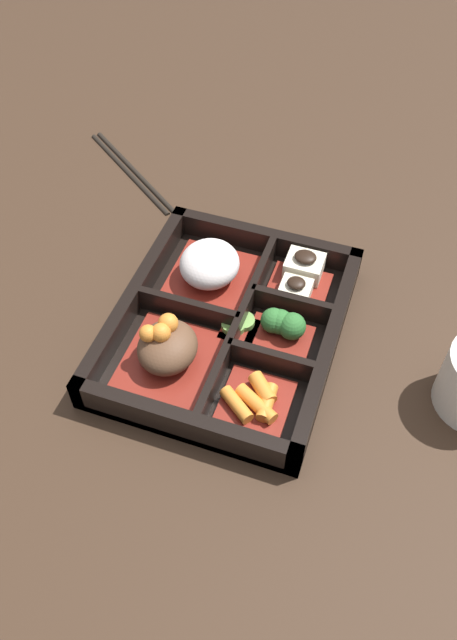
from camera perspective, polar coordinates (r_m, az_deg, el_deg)
ground_plane at (r=0.68m, az=0.00°, el=-1.35°), size 3.00×3.00×0.00m
bento_base at (r=0.67m, az=0.00°, el=-1.08°), size 0.28×0.23×0.01m
bento_rim at (r=0.66m, az=0.29°, el=-0.37°), size 0.28×0.23×0.04m
bowl_stew at (r=0.63m, az=-5.62°, el=-2.59°), size 0.10×0.09×0.06m
bowl_rice at (r=0.70m, az=-1.73°, el=4.89°), size 0.10×0.09×0.05m
bowl_carrots at (r=0.61m, az=2.51°, el=-7.34°), size 0.07×0.07×0.02m
bowl_greens at (r=0.65m, az=4.88°, el=-0.54°), size 0.06×0.07×0.03m
bowl_tofu at (r=0.70m, az=6.60°, el=3.91°), size 0.07×0.07×0.04m
bowl_pickles at (r=0.66m, az=1.03°, el=-0.44°), size 0.04×0.04×0.01m
chopsticks at (r=0.89m, az=-8.89°, el=13.38°), size 0.14×0.18×0.01m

